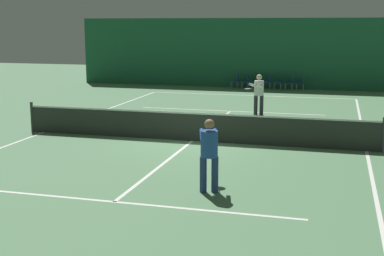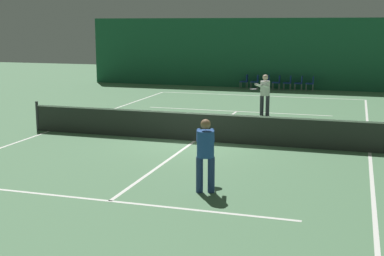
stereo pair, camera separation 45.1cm
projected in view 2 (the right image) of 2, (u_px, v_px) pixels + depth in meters
The scene contains 18 objects.
ground_plane at pixel (195, 141), 17.65m from camera, with size 60.00×60.00×0.00m, color #56845B.
backdrop_curtain at pixel (270, 53), 31.82m from camera, with size 23.00×0.12×4.16m.
court_line_baseline_far at pixel (259, 96), 28.81m from camera, with size 11.00×0.10×0.00m.
court_line_service_far at pixel (237, 111), 23.65m from camera, with size 8.25×0.10×0.00m.
court_line_service_near at pixel (110, 201), 11.65m from camera, with size 8.25×0.10×0.00m.
court_line_sideline_left at pixel (49, 131), 19.24m from camera, with size 0.10×23.80×0.00m.
court_line_sideline_right at pixel (370, 152), 16.06m from camera, with size 0.10×23.80×0.00m.
court_line_centre at pixel (195, 141), 17.65m from camera, with size 0.10×12.80×0.00m.
tennis_net at pixel (195, 126), 17.55m from camera, with size 12.00×0.10×1.07m.
player_near at pixel (205, 150), 12.12m from camera, with size 0.73×1.41×1.71m.
player_far at pixel (265, 92), 22.36m from camera, with size 0.77×1.42×1.73m.
courtside_chair_0 at pixel (245, 80), 32.02m from camera, with size 0.44×0.44×0.84m.
courtside_chair_1 at pixel (256, 81), 31.83m from camera, with size 0.44×0.44×0.84m.
courtside_chair_2 at pixel (267, 81), 31.64m from camera, with size 0.44×0.44×0.84m.
courtside_chair_3 at pixel (277, 81), 31.45m from camera, with size 0.44×0.44×0.84m.
courtside_chair_4 at pixel (289, 82), 31.27m from camera, with size 0.44×0.44×0.84m.
courtside_chair_5 at pixel (300, 82), 31.08m from camera, with size 0.44×0.44×0.84m.
courtside_chair_6 at pixel (311, 82), 30.89m from camera, with size 0.44×0.44×0.84m.
Camera 2 is at (4.99, -16.51, 3.79)m, focal length 50.00 mm.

